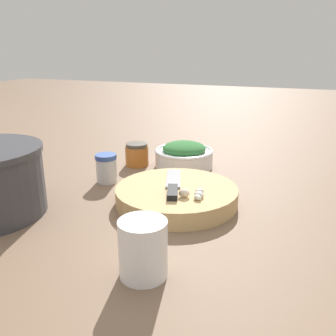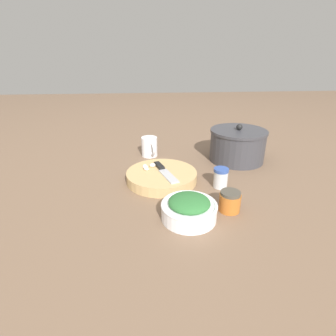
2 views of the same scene
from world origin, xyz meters
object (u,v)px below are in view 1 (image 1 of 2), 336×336
garlic_cloves (195,193)px  chef_knife (173,185)px  coffee_mug (143,247)px  cutting_board (177,195)px  honey_jar (137,155)px  spice_jar (106,168)px  herb_bowl (184,155)px

garlic_cloves → chef_knife: bearing=57.8°
garlic_cloves → coffee_mug: (-0.24, 0.01, 0.00)m
cutting_board → garlic_cloves: size_ratio=5.04×
cutting_board → honey_jar: bearing=41.8°
chef_knife → spice_jar: (0.07, 0.21, -0.01)m
coffee_mug → honey_jar: coffee_mug is taller
herb_bowl → cutting_board: bearing=-165.6°
chef_knife → cutting_board: bearing=-29.9°
garlic_cloves → coffee_mug: coffee_mug is taller
spice_jar → honey_jar: bearing=-4.8°
garlic_cloves → honey_jar: bearing=44.0°
spice_jar → honey_jar: 0.16m
garlic_cloves → coffee_mug: bearing=177.1°
cutting_board → spice_jar: 0.23m
cutting_board → chef_knife: (0.00, 0.01, 0.02)m
chef_knife → herb_bowl: bearing=84.2°
spice_jar → honey_jar: (0.16, -0.01, -0.01)m
chef_knife → spice_jar: size_ratio=2.52×
garlic_cloves → honey_jar: (0.27, 0.26, -0.01)m
chef_knife → herb_bowl: size_ratio=1.11×
coffee_mug → honey_jar: bearing=25.8°
herb_bowl → chef_knife: bearing=-167.4°
herb_bowl → honey_jar: bearing=104.1°
chef_knife → garlic_cloves: garlic_cloves is taller
herb_bowl → garlic_cloves: bearing=-158.1°
chef_knife → honey_jar: (0.23, 0.20, -0.01)m
herb_bowl → coffee_mug: coffee_mug is taller
garlic_cloves → coffee_mug: 0.24m
garlic_cloves → spice_jar: size_ratio=0.72×
herb_bowl → coffee_mug: (-0.54, -0.11, 0.01)m
cutting_board → chef_knife: chef_knife is taller
garlic_cloves → herb_bowl: herb_bowl is taller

